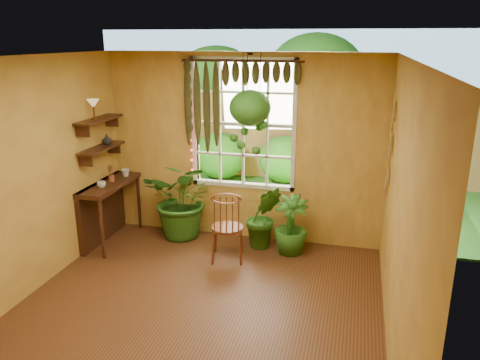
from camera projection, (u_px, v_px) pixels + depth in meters
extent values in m
plane|color=brown|center=(192.00, 318.00, 5.01)|extent=(4.50, 4.50, 0.00)
plane|color=white|center=(183.00, 58.00, 4.22)|extent=(4.50, 4.50, 0.00)
plane|color=gold|center=(243.00, 149.00, 6.70)|extent=(4.00, 0.00, 4.00)
plane|color=gold|center=(15.00, 184.00, 5.09)|extent=(0.00, 4.50, 4.50)
plane|color=gold|center=(400.00, 217.00, 4.14)|extent=(0.00, 4.50, 4.50)
cube|color=white|center=(243.00, 124.00, 6.63)|extent=(1.52, 0.10, 1.86)
cube|color=white|center=(244.00, 124.00, 6.66)|extent=(1.38, 0.01, 1.78)
cylinder|color=#3E1B10|center=(241.00, 61.00, 6.27)|extent=(1.70, 0.04, 0.04)
cube|color=#3E1B10|center=(109.00, 185.00, 6.67)|extent=(0.40, 1.20, 0.06)
cube|color=#3E1B10|center=(102.00, 211.00, 6.83)|extent=(0.08, 1.18, 0.90)
cylinder|color=#3E1B10|center=(102.00, 229.00, 6.25)|extent=(0.05, 0.05, 0.86)
cylinder|color=#3E1B10|center=(139.00, 202.00, 7.27)|extent=(0.05, 0.05, 0.86)
cube|color=#3E1B10|center=(101.00, 148.00, 6.53)|extent=(0.25, 0.90, 0.04)
cube|color=#3E1B10|center=(99.00, 120.00, 6.41)|extent=(0.25, 0.90, 0.04)
cube|color=#235B1A|center=(291.00, 158.00, 11.74)|extent=(14.00, 10.00, 0.04)
cube|color=olive|center=(280.00, 136.00, 9.80)|extent=(12.00, 0.10, 1.80)
plane|color=#84B2DC|center=(302.00, 88.00, 12.95)|extent=(12.00, 0.00, 12.00)
cylinder|color=maroon|center=(227.00, 228.00, 6.24)|extent=(0.51, 0.51, 0.04)
torus|color=maroon|center=(226.00, 198.00, 5.92)|extent=(0.40, 0.12, 0.40)
imported|color=#144A13|center=(184.00, 199.00, 6.90)|extent=(1.11, 0.98, 1.20)
imported|color=#144A13|center=(264.00, 217.00, 6.59)|extent=(0.61, 0.54, 0.92)
imported|color=#144A13|center=(291.00, 225.00, 6.42)|extent=(0.48, 0.48, 0.82)
ellipsoid|color=black|center=(250.00, 114.00, 6.23)|extent=(0.33, 0.33, 0.20)
ellipsoid|color=#144A13|center=(250.00, 108.00, 6.20)|extent=(0.56, 0.56, 0.47)
imported|color=silver|center=(101.00, 185.00, 6.41)|extent=(0.16, 0.16, 0.09)
imported|color=beige|center=(126.00, 173.00, 6.95)|extent=(0.13, 0.13, 0.11)
cylinder|color=brown|center=(111.00, 178.00, 6.71)|extent=(0.08, 0.08, 0.10)
imported|color=#B2AD99|center=(107.00, 139.00, 6.64)|extent=(0.16, 0.16, 0.15)
cylinder|color=brown|center=(95.00, 119.00, 6.28)|extent=(0.09, 0.09, 0.03)
cylinder|color=brown|center=(94.00, 112.00, 6.25)|extent=(0.02, 0.02, 0.17)
cone|color=slate|center=(93.00, 103.00, 6.22)|extent=(0.17, 0.17, 0.11)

